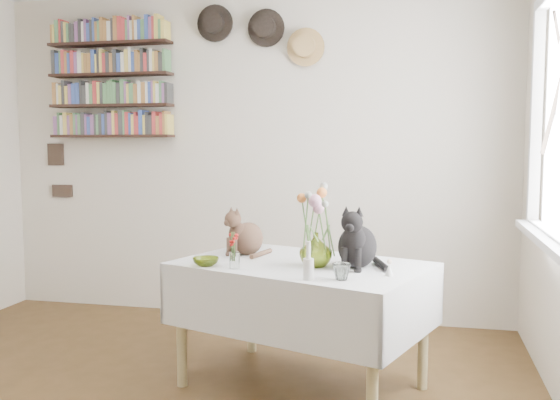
% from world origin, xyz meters
% --- Properties ---
extents(room, '(4.08, 4.58, 2.58)m').
position_xyz_m(room, '(0.00, 0.00, 1.25)').
color(room, brown).
rests_on(room, ground).
extents(dining_table, '(1.51, 1.23, 0.70)m').
position_xyz_m(dining_table, '(0.68, 0.90, 0.53)').
color(dining_table, white).
rests_on(dining_table, room).
extents(tabby_cat, '(0.30, 0.31, 0.29)m').
position_xyz_m(tabby_cat, '(0.32, 1.09, 0.84)').
color(tabby_cat, brown).
rests_on(tabby_cat, dining_table).
extents(black_cat, '(0.26, 0.31, 0.34)m').
position_xyz_m(black_cat, '(0.98, 0.86, 0.87)').
color(black_cat, black).
rests_on(black_cat, dining_table).
extents(flower_vase, '(0.24, 0.24, 0.18)m').
position_xyz_m(flower_vase, '(0.77, 0.82, 0.79)').
color(flower_vase, '#A0B53A').
rests_on(flower_vase, dining_table).
extents(green_bowl, '(0.14, 0.14, 0.04)m').
position_xyz_m(green_bowl, '(0.19, 0.71, 0.72)').
color(green_bowl, '#A0B53A').
rests_on(green_bowl, dining_table).
extents(drinking_glass, '(0.09, 0.09, 0.08)m').
position_xyz_m(drinking_glass, '(0.94, 0.53, 0.74)').
color(drinking_glass, white).
rests_on(drinking_glass, dining_table).
extents(candlestick, '(0.05, 0.05, 0.19)m').
position_xyz_m(candlestick, '(0.78, 0.50, 0.76)').
color(candlestick, white).
rests_on(candlestick, dining_table).
extents(berry_jar, '(0.05, 0.05, 0.21)m').
position_xyz_m(berry_jar, '(0.36, 0.67, 0.79)').
color(berry_jar, white).
rests_on(berry_jar, dining_table).
extents(porcelain_figurine, '(0.04, 0.04, 0.08)m').
position_xyz_m(porcelain_figurine, '(1.16, 0.67, 0.73)').
color(porcelain_figurine, white).
rests_on(porcelain_figurine, dining_table).
extents(flower_bouquet, '(0.17, 0.13, 0.39)m').
position_xyz_m(flower_bouquet, '(0.77, 0.83, 1.04)').
color(flower_bouquet, '#4C7233').
rests_on(flower_bouquet, flower_vase).
extents(bookshelf_unit, '(1.00, 0.16, 0.91)m').
position_xyz_m(bookshelf_unit, '(-1.10, 2.16, 1.84)').
color(bookshelf_unit, black).
rests_on(bookshelf_unit, room).
extents(wall_hats, '(0.98, 0.09, 0.48)m').
position_xyz_m(wall_hats, '(0.12, 2.19, 2.17)').
color(wall_hats, black).
rests_on(wall_hats, room).
extents(wall_art_plaques, '(0.21, 0.02, 0.44)m').
position_xyz_m(wall_art_plaques, '(-1.63, 2.23, 1.12)').
color(wall_art_plaques, '#38281E').
rests_on(wall_art_plaques, room).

